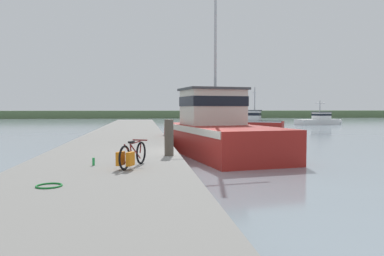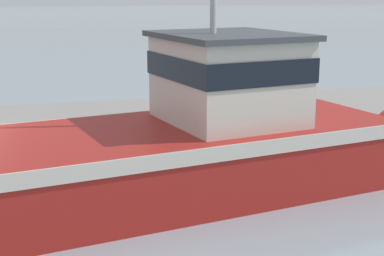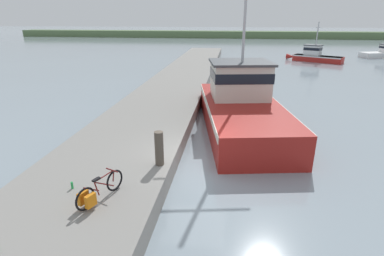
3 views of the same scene
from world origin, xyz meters
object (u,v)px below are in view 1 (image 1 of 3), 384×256
(bicycle_touring, at_px, (131,156))
(water_bottle_by_bike, at_px, (94,162))
(boat_green_anchored, at_px, (319,120))
(boat_white_moored, at_px, (255,121))
(mooring_post, at_px, (169,138))
(fishing_boat_main, at_px, (217,130))

(bicycle_touring, distance_m, water_bottle_by_bike, 1.22)
(boat_green_anchored, height_order, bicycle_touring, boat_green_anchored)
(boat_green_anchored, bearing_deg, bicycle_touring, -50.44)
(bicycle_touring, xyz_separation_m, water_bottle_by_bike, (-1.05, 0.57, -0.22))
(boat_white_moored, bearing_deg, bicycle_touring, -171.50)
(mooring_post, bearing_deg, boat_green_anchored, 57.73)
(boat_green_anchored, relative_size, mooring_post, 6.55)
(fishing_boat_main, xyz_separation_m, bicycle_touring, (-4.12, -8.75, -0.15))
(bicycle_touring, height_order, mooring_post, mooring_post)
(boat_green_anchored, bearing_deg, mooring_post, -50.79)
(fishing_boat_main, distance_m, water_bottle_by_bike, 9.69)
(boat_green_anchored, distance_m, bicycle_touring, 48.27)
(bicycle_touring, relative_size, mooring_post, 1.34)
(fishing_boat_main, relative_size, boat_green_anchored, 1.40)
(mooring_post, relative_size, water_bottle_by_bike, 5.64)
(bicycle_touring, bearing_deg, water_bottle_by_bike, 173.62)
(bicycle_touring, bearing_deg, mooring_post, 86.09)
(bicycle_touring, distance_m, mooring_post, 2.76)
(boat_green_anchored, bearing_deg, fishing_boat_main, -52.11)
(mooring_post, bearing_deg, boat_white_moored, 68.31)
(fishing_boat_main, relative_size, bicycle_touring, 6.83)
(water_bottle_by_bike, bearing_deg, fishing_boat_main, 57.69)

